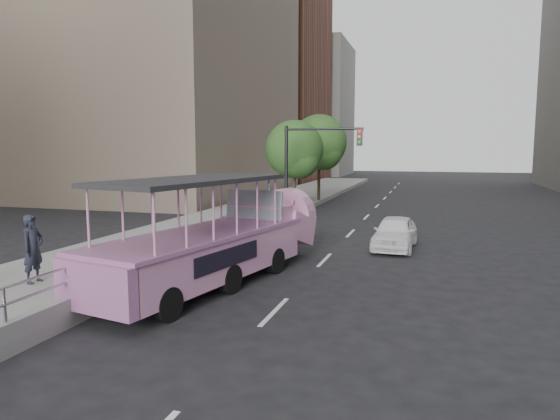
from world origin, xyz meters
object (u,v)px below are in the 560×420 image
object	(u,v)px
pedestrian_near	(33,249)
traffic_signal	(308,158)
duck_boat	(222,242)
street_tree_near	(296,152)
car	(395,232)
parking_sign	(269,199)
street_tree_far	(320,144)

from	to	relation	value
pedestrian_near	traffic_signal	xyz separation A→B (m)	(4.11, 14.89, 2.25)
duck_boat	street_tree_near	xyz separation A→B (m)	(-1.88, 15.54, 2.64)
pedestrian_near	street_tree_near	size ratio (longest dim) A/B	0.33
car	traffic_signal	size ratio (longest dim) A/B	0.74
pedestrian_near	street_tree_near	world-z (taller)	street_tree_near
parking_sign	street_tree_near	world-z (taller)	street_tree_near
car	pedestrian_near	world-z (taller)	pedestrian_near
traffic_signal	street_tree_near	bearing A→B (deg)	114.98
pedestrian_near	traffic_signal	distance (m)	15.61
parking_sign	street_tree_near	size ratio (longest dim) A/B	0.44
duck_boat	street_tree_near	size ratio (longest dim) A/B	1.71
pedestrian_near	traffic_signal	size ratio (longest dim) A/B	0.36
car	parking_sign	xyz separation A→B (m)	(-6.11, 2.46, 0.93)
duck_boat	street_tree_far	distance (m)	21.83
duck_boat	pedestrian_near	bearing A→B (deg)	-147.63
traffic_signal	street_tree_near	world-z (taller)	street_tree_near
pedestrian_near	parking_sign	size ratio (longest dim) A/B	0.76
duck_boat	pedestrian_near	size ratio (longest dim) A/B	5.18
street_tree_far	parking_sign	bearing A→B (deg)	-88.88
parking_sign	street_tree_far	bearing A→B (deg)	91.12
traffic_signal	street_tree_near	xyz separation A→B (m)	(-1.60, 3.43, 0.32)
street_tree_near	street_tree_far	xyz separation A→B (m)	(0.20, 6.00, 0.49)
duck_boat	traffic_signal	distance (m)	12.33
parking_sign	pedestrian_near	bearing A→B (deg)	-104.17
car	traffic_signal	xyz separation A→B (m)	(-4.96, 5.65, 2.84)
car	parking_sign	world-z (taller)	parking_sign
duck_boat	car	distance (m)	7.99
duck_boat	parking_sign	bearing A→B (deg)	99.14
parking_sign	traffic_signal	xyz separation A→B (m)	(1.15, 3.19, 1.91)
pedestrian_near	street_tree_far	bearing A→B (deg)	-8.09
car	parking_sign	bearing A→B (deg)	161.05
car	street_tree_far	bearing A→B (deg)	115.86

